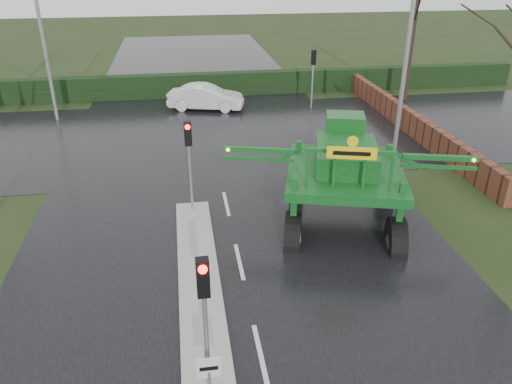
{
  "coord_description": "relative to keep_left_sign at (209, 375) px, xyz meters",
  "views": [
    {
      "loc": [
        -1.53,
        -9.01,
        8.82
      ],
      "look_at": [
        0.66,
        4.82,
        2.0
      ],
      "focal_mm": 35.0,
      "sensor_mm": 36.0,
      "label": 1
    }
  ],
  "objects": [
    {
      "name": "traffic_signal_near",
      "position": [
        0.0,
        0.49,
        1.53
      ],
      "size": [
        0.26,
        0.33,
        3.52
      ],
      "color": "gray",
      "rests_on": "ground"
    },
    {
      "name": "hedge_row",
      "position": [
        1.3,
        25.5,
        -0.31
      ],
      "size": [
        44.0,
        0.9,
        1.5
      ],
      "primitive_type": "cube",
      "color": "black",
      "rests_on": "ground"
    },
    {
      "name": "white_sedan",
      "position": [
        1.39,
        22.29,
        -1.06
      ],
      "size": [
        4.77,
        2.66,
        1.49
      ],
      "primitive_type": "imported",
      "rotation": [
        0.0,
        0.0,
        1.32
      ],
      "color": "silver",
      "rests_on": "ground"
    },
    {
      "name": "traffic_signal_far",
      "position": [
        7.8,
        21.51,
        1.53
      ],
      "size": [
        0.26,
        0.33,
        3.52
      ],
      "rotation": [
        0.0,
        0.0,
        3.14
      ],
      "color": "gray",
      "rests_on": "ground"
    },
    {
      "name": "keep_left_sign",
      "position": [
        0.0,
        0.0,
        0.0
      ],
      "size": [
        0.5,
        0.07,
        1.35
      ],
      "color": "gray",
      "rests_on": "ground"
    },
    {
      "name": "ground",
      "position": [
        1.3,
        1.5,
        -1.06
      ],
      "size": [
        140.0,
        140.0,
        0.0
      ],
      "primitive_type": "plane",
      "color": "black",
      "rests_on": "ground"
    },
    {
      "name": "crop_sprayer",
      "position": [
        3.32,
        6.82,
        1.19
      ],
      "size": [
        8.23,
        6.15,
        4.75
      ],
      "rotation": [
        0.0,
        0.0,
        -0.27
      ],
      "color": "black",
      "rests_on": "ground"
    },
    {
      "name": "median_island",
      "position": [
        0.0,
        4.5,
        -0.97
      ],
      "size": [
        1.2,
        10.0,
        0.16
      ],
      "primitive_type": "cube",
      "color": "gray",
      "rests_on": "ground"
    },
    {
      "name": "street_light_right",
      "position": [
        9.49,
        13.5,
        4.93
      ],
      "size": [
        3.85,
        0.3,
        10.0
      ],
      "color": "gray",
      "rests_on": "ground"
    },
    {
      "name": "road_cross",
      "position": [
        1.3,
        17.5,
        -1.05
      ],
      "size": [
        80.0,
        12.0,
        0.02
      ],
      "primitive_type": "cube",
      "color": "black",
      "rests_on": "ground"
    },
    {
      "name": "traffic_signal_mid",
      "position": [
        0.0,
        8.99,
        1.53
      ],
      "size": [
        0.26,
        0.33,
        3.52
      ],
      "color": "gray",
      "rests_on": "ground"
    },
    {
      "name": "street_light_left_far",
      "position": [
        -6.89,
        21.5,
        4.93
      ],
      "size": [
        3.85,
        0.3,
        10.0
      ],
      "color": "gray",
      "rests_on": "ground"
    },
    {
      "name": "brick_wall",
      "position": [
        11.8,
        17.5,
        -0.46
      ],
      "size": [
        0.4,
        20.0,
        1.2
      ],
      "primitive_type": "cube",
      "color": "#592D1E",
      "rests_on": "ground"
    },
    {
      "name": "road_main",
      "position": [
        1.3,
        11.5,
        -1.05
      ],
      "size": [
        14.0,
        80.0,
        0.02
      ],
      "primitive_type": "cube",
      "color": "black",
      "rests_on": "ground"
    }
  ]
}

